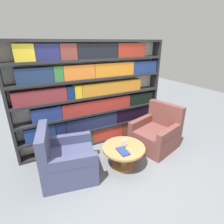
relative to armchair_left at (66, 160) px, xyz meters
name	(u,v)px	position (x,y,z in m)	size (l,w,h in m)	color
ground_plane	(121,171)	(0.89, -0.38, -0.31)	(14.00, 14.00, 0.00)	slate
bookshelf	(94,97)	(0.89, 0.84, 0.81)	(3.34, 0.30, 2.28)	silver
armchair_left	(66,160)	(0.00, 0.00, 0.00)	(1.04, 1.00, 0.96)	#42476B
armchair_right	(156,134)	(2.03, 0.00, 0.00)	(1.08, 1.04, 0.96)	brown
coffee_table	(124,152)	(1.01, -0.26, -0.01)	(0.80, 0.80, 0.43)	#AD7F4C
table_sign	(124,144)	(1.01, -0.26, 0.18)	(0.11, 0.06, 0.15)	black
stray_book	(123,151)	(0.92, -0.39, 0.13)	(0.16, 0.28, 0.03)	navy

